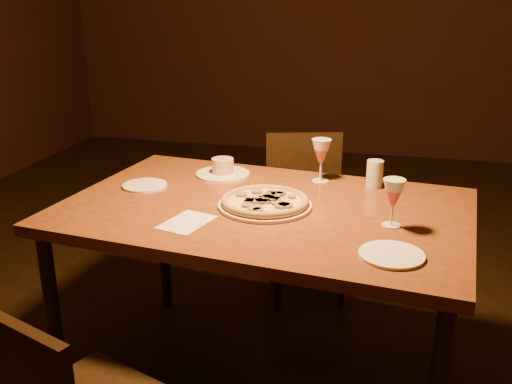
# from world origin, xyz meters

# --- Properties ---
(floor) EXTENTS (7.00, 7.00, 0.00)m
(floor) POSITION_xyz_m (0.00, 0.00, 0.00)
(floor) COLOR black
(floor) RESTS_ON ground
(dining_table) EXTENTS (1.57, 1.10, 0.79)m
(dining_table) POSITION_xyz_m (-0.12, -0.25, 0.72)
(dining_table) COLOR brown
(dining_table) RESTS_ON floor
(chair_far) EXTENTS (0.51, 0.51, 0.84)m
(chair_far) POSITION_xyz_m (-0.10, 0.61, 0.47)
(chair_far) COLOR black
(chair_far) RESTS_ON floor
(pizza_plate) EXTENTS (0.34, 0.34, 0.04)m
(pizza_plate) POSITION_xyz_m (-0.12, -0.27, 0.81)
(pizza_plate) COLOR white
(pizza_plate) RESTS_ON dining_table
(ramekin_saucer) EXTENTS (0.23, 0.23, 0.07)m
(ramekin_saucer) POSITION_xyz_m (-0.38, 0.07, 0.81)
(ramekin_saucer) COLOR white
(ramekin_saucer) RESTS_ON dining_table
(wine_glass_far) EXTENTS (0.08, 0.08, 0.18)m
(wine_glass_far) POSITION_xyz_m (0.04, 0.08, 0.88)
(wine_glass_far) COLOR #C85553
(wine_glass_far) RESTS_ON dining_table
(wine_glass_right) EXTENTS (0.07, 0.07, 0.16)m
(wine_glass_right) POSITION_xyz_m (0.33, -0.34, 0.87)
(wine_glass_right) COLOR #C85553
(wine_glass_right) RESTS_ON dining_table
(water_tumbler) EXTENTS (0.07, 0.07, 0.11)m
(water_tumbler) POSITION_xyz_m (0.26, 0.06, 0.84)
(water_tumbler) COLOR #B5C1C5
(water_tumbler) RESTS_ON dining_table
(side_plate_left) EXTENTS (0.18, 0.18, 0.01)m
(side_plate_left) POSITION_xyz_m (-0.65, -0.15, 0.79)
(side_plate_left) COLOR white
(side_plate_left) RESTS_ON dining_table
(side_plate_near) EXTENTS (0.20, 0.20, 0.01)m
(side_plate_near) POSITION_xyz_m (0.34, -0.58, 0.79)
(side_plate_near) COLOR white
(side_plate_near) RESTS_ON dining_table
(menu_card) EXTENTS (0.18, 0.22, 0.00)m
(menu_card) POSITION_xyz_m (-0.34, -0.48, 0.79)
(menu_card) COLOR white
(menu_card) RESTS_ON dining_table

